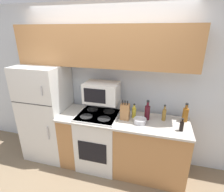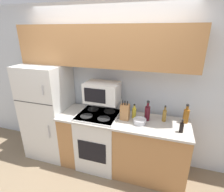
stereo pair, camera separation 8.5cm
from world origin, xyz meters
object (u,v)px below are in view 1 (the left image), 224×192
object	(u,v)px
stove	(99,139)
bottle_whiskey	(185,114)
microwave	(102,92)
knife_block	(125,112)
bottle_cooking_spray	(134,112)
bottle_soy_sauce	(182,126)
bowl	(140,121)
bottle_wine_red	(147,112)
refrigerator	(47,112)
bottle_vinegar	(164,114)

from	to	relation	value
stove	bottle_whiskey	size ratio (longest dim) A/B	3.92
microwave	knife_block	size ratio (longest dim) A/B	1.73
bottle_cooking_spray	bottle_soy_sauce	bearing A→B (deg)	-17.55
bottle_soy_sauce	bottle_cooking_spray	world-z (taller)	bottle_cooking_spray
stove	bowl	distance (m)	0.80
stove	bottle_wine_red	bearing A→B (deg)	5.76
bottle_wine_red	bottle_soy_sauce	size ratio (longest dim) A/B	1.67
refrigerator	stove	bearing A→B (deg)	-2.39
microwave	bottle_wine_red	distance (m)	0.74
bottle_vinegar	bottle_cooking_spray	bearing A→B (deg)	-176.13
knife_block	bottle_wine_red	world-z (taller)	bottle_wine_red
microwave	knife_block	xyz separation A→B (m)	(0.39, -0.12, -0.22)
microwave	stove	bearing A→B (deg)	-103.62
stove	bowl	world-z (taller)	stove
refrigerator	stove	distance (m)	1.01
bottle_cooking_spray	bottle_vinegar	bearing A→B (deg)	3.87
microwave	bottle_whiskey	distance (m)	1.26
refrigerator	bottle_whiskey	size ratio (longest dim) A/B	5.84
microwave	bottle_cooking_spray	distance (m)	0.57
bowl	bottle_vinegar	bearing A→B (deg)	28.97
bowl	bottle_soy_sauce	bearing A→B (deg)	-6.02
bottle_soy_sauce	bottle_whiskey	bearing A→B (deg)	76.40
bowl	bottle_cooking_spray	size ratio (longest dim) A/B	0.84
bowl	bottle_wine_red	distance (m)	0.18
stove	bottle_vinegar	world-z (taller)	bottle_vinegar
bottle_vinegar	bottle_whiskey	size ratio (longest dim) A/B	0.86
bottle_whiskey	refrigerator	bearing A→B (deg)	-176.75
bottle_vinegar	bottle_soy_sauce	bearing A→B (deg)	-46.80
microwave	bowl	xyz separation A→B (m)	(0.62, -0.18, -0.30)
bottle_wine_red	bottle_whiskey	xyz separation A→B (m)	(0.53, 0.09, -0.01)
knife_block	microwave	bearing A→B (deg)	163.22
refrigerator	bottle_whiskey	xyz separation A→B (m)	(2.21, 0.13, 0.20)
bowl	bottle_whiskey	xyz separation A→B (m)	(0.61, 0.23, 0.07)
knife_block	bottle_cooking_spray	xyz separation A→B (m)	(0.12, 0.09, -0.03)
stove	bottle_wine_red	distance (m)	0.92
knife_block	bottle_cooking_spray	size ratio (longest dim) A/B	1.35
bottle_vinegar	microwave	bearing A→B (deg)	-179.85
bottle_soy_sauce	bowl	bearing A→B (deg)	173.98
refrigerator	bottle_whiskey	distance (m)	2.23
bottle_wine_red	bottle_cooking_spray	world-z (taller)	bottle_wine_red
bowl	bottle_wine_red	bearing A→B (deg)	58.37
bottle_cooking_spray	bottle_whiskey	size ratio (longest dim) A/B	0.79
knife_block	bottle_wine_red	xyz separation A→B (m)	(0.31, 0.08, -0.00)
knife_block	bottle_whiskey	distance (m)	0.86
bottle_cooking_spray	bottle_wine_red	bearing A→B (deg)	-3.59
refrigerator	bottle_soy_sauce	world-z (taller)	refrigerator
stove	knife_block	world-z (taller)	knife_block
stove	knife_block	distance (m)	0.69
microwave	bottle_wine_red	world-z (taller)	microwave
knife_block	bowl	size ratio (longest dim) A/B	1.61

